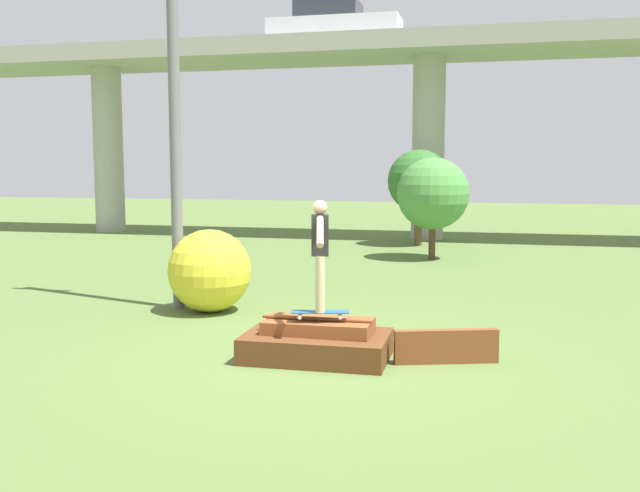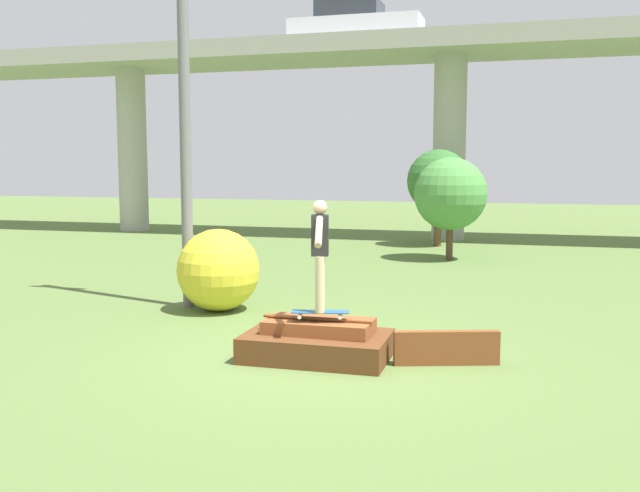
{
  "view_description": "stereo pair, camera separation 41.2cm",
  "coord_description": "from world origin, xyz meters",
  "px_view_note": "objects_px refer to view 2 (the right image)",
  "views": [
    {
      "loc": [
        2.23,
        -8.94,
        2.56
      ],
      "look_at": [
        0.06,
        -0.05,
        1.51
      ],
      "focal_mm": 40.0,
      "sensor_mm": 36.0,
      "label": 1
    },
    {
      "loc": [
        2.63,
        -8.83,
        2.56
      ],
      "look_at": [
        0.06,
        -0.05,
        1.51
      ],
      "focal_mm": 40.0,
      "sensor_mm": 36.0,
      "label": 2
    }
  ],
  "objects_px": {
    "skater": "(320,248)",
    "utility_pole": "(184,66)",
    "bush_yellow_flowering": "(218,270)",
    "car_on_overpass_left": "(355,26)",
    "tree_behind_left": "(450,194)",
    "tree_behind_right": "(439,181)",
    "skateboard": "(320,312)"
  },
  "relations": [
    {
      "from": "skater",
      "to": "utility_pole",
      "type": "distance_m",
      "value": 5.09
    },
    {
      "from": "utility_pole",
      "to": "bush_yellow_flowering",
      "type": "xyz_separation_m",
      "value": [
        0.67,
        -0.18,
        -3.54
      ]
    },
    {
      "from": "car_on_overpass_left",
      "to": "utility_pole",
      "type": "height_order",
      "value": "utility_pole"
    },
    {
      "from": "car_on_overpass_left",
      "to": "tree_behind_left",
      "type": "xyz_separation_m",
      "value": [
        4.03,
        -5.7,
        -5.58
      ]
    },
    {
      "from": "car_on_overpass_left",
      "to": "utility_pole",
      "type": "xyz_separation_m",
      "value": [
        0.19,
        -13.39,
        -3.1
      ]
    },
    {
      "from": "skater",
      "to": "tree_behind_right",
      "type": "distance_m",
      "value": 13.66
    },
    {
      "from": "skater",
      "to": "bush_yellow_flowering",
      "type": "bearing_deg",
      "value": 135.58
    },
    {
      "from": "skateboard",
      "to": "skater",
      "type": "height_order",
      "value": "skater"
    },
    {
      "from": "car_on_overpass_left",
      "to": "bush_yellow_flowering",
      "type": "bearing_deg",
      "value": -86.37
    },
    {
      "from": "skater",
      "to": "tree_behind_right",
      "type": "relative_size",
      "value": 0.48
    },
    {
      "from": "tree_behind_left",
      "to": "car_on_overpass_left",
      "type": "bearing_deg",
      "value": 125.28
    },
    {
      "from": "tree_behind_right",
      "to": "skateboard",
      "type": "bearing_deg",
      "value": -89.4
    },
    {
      "from": "utility_pole",
      "to": "bush_yellow_flowering",
      "type": "distance_m",
      "value": 3.61
    },
    {
      "from": "skateboard",
      "to": "car_on_overpass_left",
      "type": "bearing_deg",
      "value": 102.12
    },
    {
      "from": "bush_yellow_flowering",
      "to": "skater",
      "type": "bearing_deg",
      "value": -44.42
    },
    {
      "from": "tree_behind_right",
      "to": "skater",
      "type": "bearing_deg",
      "value": -89.4
    },
    {
      "from": "skateboard",
      "to": "utility_pole",
      "type": "distance_m",
      "value": 5.59
    },
    {
      "from": "skateboard",
      "to": "bush_yellow_flowering",
      "type": "bearing_deg",
      "value": 135.58
    },
    {
      "from": "skater",
      "to": "bush_yellow_flowering",
      "type": "distance_m",
      "value": 3.72
    },
    {
      "from": "skateboard",
      "to": "tree_behind_left",
      "type": "relative_size",
      "value": 0.28
    },
    {
      "from": "skater",
      "to": "utility_pole",
      "type": "height_order",
      "value": "utility_pole"
    },
    {
      "from": "skater",
      "to": "tree_behind_right",
      "type": "xyz_separation_m",
      "value": [
        -0.14,
        13.65,
        0.55
      ]
    },
    {
      "from": "car_on_overpass_left",
      "to": "bush_yellow_flowering",
      "type": "relative_size",
      "value": 3.17
    },
    {
      "from": "utility_pole",
      "to": "tree_behind_left",
      "type": "height_order",
      "value": "utility_pole"
    },
    {
      "from": "utility_pole",
      "to": "bush_yellow_flowering",
      "type": "height_order",
      "value": "utility_pole"
    },
    {
      "from": "utility_pole",
      "to": "tree_behind_left",
      "type": "distance_m",
      "value": 8.95
    },
    {
      "from": "tree_behind_right",
      "to": "bush_yellow_flowering",
      "type": "height_order",
      "value": "tree_behind_right"
    },
    {
      "from": "skateboard",
      "to": "utility_pole",
      "type": "relative_size",
      "value": 0.09
    },
    {
      "from": "skater",
      "to": "tree_behind_left",
      "type": "bearing_deg",
      "value": 86.87
    },
    {
      "from": "skater",
      "to": "car_on_overpass_left",
      "type": "bearing_deg",
      "value": 102.12
    },
    {
      "from": "tree_behind_left",
      "to": "bush_yellow_flowering",
      "type": "xyz_separation_m",
      "value": [
        -3.17,
        -7.87,
        -1.05
      ]
    },
    {
      "from": "skater",
      "to": "utility_pole",
      "type": "bearing_deg",
      "value": 140.23
    }
  ]
}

